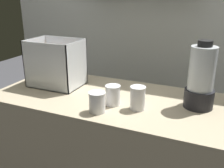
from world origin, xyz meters
TOP-DOWN VIEW (x-y plane):
  - counter at (0.00, 0.00)m, footprint 1.40×0.64m
  - back_wall_unit at (-0.00, 0.77)m, footprint 2.60×0.24m
  - carrot_display_bin at (-0.42, 0.04)m, footprint 0.33×0.24m
  - blender_pitcher at (0.48, 0.06)m, footprint 0.15×0.15m
  - juice_cup_mango_far_left at (0.01, -0.21)m, footprint 0.09×0.09m
  - juice_cup_orange_left at (0.05, -0.10)m, footprint 0.08×0.08m
  - juice_cup_pomegranate_middle at (0.19, -0.10)m, footprint 0.08×0.08m

SIDE VIEW (x-z plane):
  - counter at x=0.00m, z-range 0.00..0.90m
  - juice_cup_mango_far_left at x=0.01m, z-range 0.89..1.00m
  - juice_cup_orange_left at x=0.05m, z-range 0.90..1.01m
  - juice_cup_pomegranate_middle at x=0.19m, z-range 0.89..1.02m
  - carrot_display_bin at x=-0.42m, z-range 0.84..1.14m
  - blender_pitcher at x=0.48m, z-range 0.88..1.23m
  - back_wall_unit at x=0.00m, z-range 0.01..2.51m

